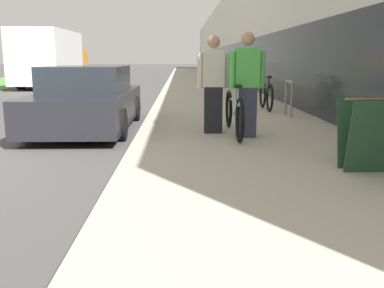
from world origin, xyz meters
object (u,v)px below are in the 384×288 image
(sandwich_board_sign, at_px, (365,134))
(bike_rack_hoop, at_px, (289,95))
(parked_sedan_curbside, at_px, (88,101))
(moving_truck, at_px, (51,59))
(cruiser_bike_nearest, at_px, (266,95))
(person_rider, at_px, (247,85))
(person_bystander, at_px, (213,85))
(tandem_bicycle, at_px, (234,112))

(sandwich_board_sign, bearing_deg, bike_rack_hoop, 86.36)
(parked_sedan_curbside, xyz_separation_m, moving_truck, (-4.79, 13.88, 0.84))
(bike_rack_hoop, distance_m, moving_truck, 15.86)
(bike_rack_hoop, bearing_deg, moving_truck, 126.05)
(parked_sedan_curbside, bearing_deg, cruiser_bike_nearest, 29.59)
(bike_rack_hoop, bearing_deg, cruiser_bike_nearest, 101.59)
(person_rider, relative_size, person_bystander, 1.02)
(person_bystander, bearing_deg, parked_sedan_curbside, 155.16)
(person_rider, distance_m, cruiser_bike_nearest, 4.23)
(tandem_bicycle, relative_size, person_bystander, 1.33)
(person_rider, relative_size, sandwich_board_sign, 2.01)
(bike_rack_hoop, height_order, cruiser_bike_nearest, cruiser_bike_nearest)
(cruiser_bike_nearest, bearing_deg, moving_truck, 128.28)
(sandwich_board_sign, bearing_deg, tandem_bicycle, 116.07)
(person_bystander, xyz_separation_m, parked_sedan_curbside, (-2.55, 1.18, -0.40))
(person_rider, xyz_separation_m, moving_truck, (-7.89, 15.50, 0.42))
(cruiser_bike_nearest, bearing_deg, sandwich_board_sign, -90.41)
(bike_rack_hoop, xyz_separation_m, sandwich_board_sign, (-0.32, -5.05, -0.06))
(person_rider, height_order, parked_sedan_curbside, person_rider)
(tandem_bicycle, distance_m, parked_sedan_curbside, 3.21)
(bike_rack_hoop, xyz_separation_m, cruiser_bike_nearest, (-0.28, 1.34, -0.13))
(sandwich_board_sign, distance_m, moving_truck, 20.02)
(person_rider, relative_size, bike_rack_hoop, 2.14)
(tandem_bicycle, xyz_separation_m, cruiser_bike_nearest, (1.34, 3.75, -0.01))
(cruiser_bike_nearest, height_order, moving_truck, moving_truck)
(cruiser_bike_nearest, height_order, sandwich_board_sign, cruiser_bike_nearest)
(moving_truck, bearing_deg, bike_rack_hoop, -53.95)
(person_bystander, distance_m, moving_truck, 16.77)
(tandem_bicycle, xyz_separation_m, bike_rack_hoop, (1.61, 2.41, 0.12))
(tandem_bicycle, xyz_separation_m, sandwich_board_sign, (1.29, -2.64, 0.06))
(cruiser_bike_nearest, relative_size, parked_sedan_curbside, 0.39)
(cruiser_bike_nearest, distance_m, sandwich_board_sign, 6.39)
(person_bystander, distance_m, sandwich_board_sign, 3.28)
(person_bystander, bearing_deg, bike_rack_hoop, 48.73)
(person_bystander, xyz_separation_m, bike_rack_hoop, (1.98, 2.26, -0.38))
(tandem_bicycle, height_order, cruiser_bike_nearest, tandem_bicycle)
(cruiser_bike_nearest, height_order, parked_sedan_curbside, parked_sedan_curbside)
(person_rider, distance_m, sandwich_board_sign, 2.65)
(person_bystander, height_order, sandwich_board_sign, person_bystander)
(person_bystander, height_order, bike_rack_hoop, person_bystander)
(person_bystander, xyz_separation_m, cruiser_bike_nearest, (1.71, 3.60, -0.51))
(cruiser_bike_nearest, distance_m, moving_truck, 14.64)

